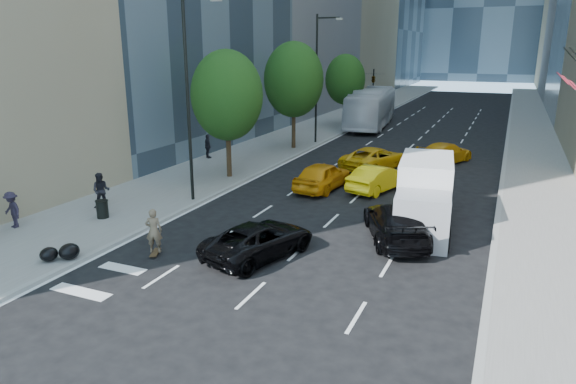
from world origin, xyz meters
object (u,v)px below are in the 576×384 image
at_px(black_sedan_lincoln, 259,240).
at_px(skateboarder, 154,234).
at_px(black_sedan_mercedes, 396,222).
at_px(trash_can, 102,209).
at_px(box_truck, 424,194).
at_px(city_bus, 371,108).

bearing_deg(black_sedan_lincoln, skateboarder, 39.15).
distance_m(black_sedan_lincoln, black_sedan_mercedes, 5.79).
bearing_deg(trash_can, box_truck, 20.07).
distance_m(black_sedan_lincoln, city_bus, 34.62).
distance_m(black_sedan_lincoln, trash_can, 8.46).
relative_size(black_sedan_lincoln, city_bus, 0.35).
bearing_deg(skateboarder, trash_can, -50.18).
relative_size(box_truck, trash_can, 8.09).
bearing_deg(black_sedan_mercedes, box_truck, -133.41).
relative_size(black_sedan_mercedes, trash_can, 6.66).
height_order(box_truck, trash_can, box_truck).
distance_m(black_sedan_lincoln, box_truck, 7.81).
bearing_deg(black_sedan_lincoln, trash_can, 11.47).
bearing_deg(city_bus, skateboarder, -94.34).
relative_size(black_sedan_lincoln, trash_can, 6.01).
bearing_deg(trash_can, city_bus, 83.49).
height_order(black_sedan_mercedes, box_truck, box_truck).
xyz_separation_m(black_sedan_mercedes, box_truck, (0.77, 2.04, 0.74)).
distance_m(black_sedan_mercedes, trash_can, 13.15).
xyz_separation_m(black_sedan_mercedes, trash_can, (-12.82, -2.93, -0.22)).
height_order(city_bus, box_truck, city_bus).
height_order(skateboarder, black_sedan_lincoln, skateboarder).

